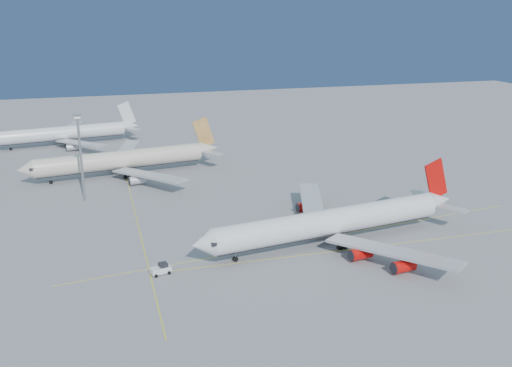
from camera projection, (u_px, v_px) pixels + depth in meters
name	position (u px, v px, depth m)	size (l,w,h in m)	color
ground	(306.00, 230.00, 142.16)	(500.00, 500.00, 0.00)	slate
taxiway_lines	(242.00, 227.00, 144.11)	(118.86, 140.00, 0.02)	yellow
airliner_virgin	(335.00, 222.00, 133.22)	(69.92, 62.22, 17.28)	white
airliner_etihad	(125.00, 159.00, 187.82)	(66.30, 60.62, 17.35)	beige
airliner_third	(66.00, 133.00, 229.65)	(59.71, 54.46, 16.06)	white
pushback_tug	(161.00, 269.00, 118.43)	(4.51, 3.37, 2.32)	white
light_mast	(80.00, 151.00, 159.42)	(2.16, 2.16, 24.96)	gray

